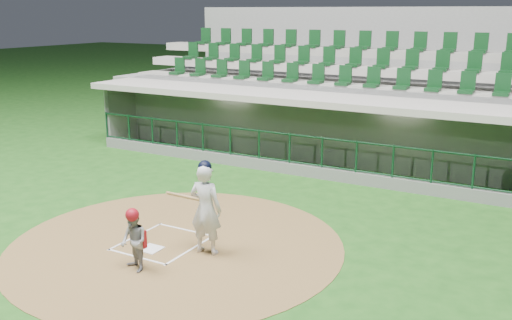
% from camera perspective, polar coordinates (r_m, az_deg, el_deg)
% --- Properties ---
extents(ground, '(120.00, 120.00, 0.00)m').
position_cam_1_polar(ground, '(12.89, -8.48, -7.78)').
color(ground, '#1B4D16').
rests_on(ground, ground).
extents(dirt_circle, '(7.20, 7.20, 0.01)m').
position_cam_1_polar(dirt_circle, '(12.57, -7.94, -8.33)').
color(dirt_circle, brown).
rests_on(dirt_circle, ground).
extents(home_plate, '(0.43, 0.43, 0.02)m').
position_cam_1_polar(home_plate, '(12.38, -10.48, -8.73)').
color(home_plate, white).
rests_on(home_plate, dirt_circle).
extents(batter_box_chalk, '(1.55, 1.80, 0.01)m').
position_cam_1_polar(batter_box_chalk, '(12.67, -9.32, -8.15)').
color(batter_box_chalk, silver).
rests_on(batter_box_chalk, ground).
extents(dugout_structure, '(16.40, 3.70, 3.00)m').
position_cam_1_polar(dugout_structure, '(19.08, 5.92, 2.72)').
color(dugout_structure, slate).
rests_on(dugout_structure, ground).
extents(seating_deck, '(17.00, 6.72, 5.15)m').
position_cam_1_polar(seating_deck, '(21.84, 9.15, 5.37)').
color(seating_deck, gray).
rests_on(seating_deck, ground).
extents(batter, '(0.91, 0.90, 1.99)m').
position_cam_1_polar(batter, '(11.73, -5.06, -4.76)').
color(batter, silver).
rests_on(batter, dirt_circle).
extents(catcher, '(0.71, 0.65, 1.27)m').
position_cam_1_polar(catcher, '(11.28, -12.12, -7.84)').
color(catcher, gray).
rests_on(catcher, dirt_circle).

